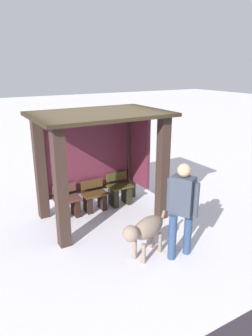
{
  "coord_description": "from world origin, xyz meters",
  "views": [
    {
      "loc": [
        -2.69,
        -5.7,
        3.23
      ],
      "look_at": [
        0.19,
        -0.73,
        1.33
      ],
      "focal_mm": 33.07,
      "sensor_mm": 36.0,
      "label": 1
    }
  ],
  "objects": [
    {
      "name": "bench_right_inside",
      "position": [
        0.67,
        0.4,
        0.31
      ],
      "size": [
        0.57,
        0.4,
        0.77
      ],
      "color": "#423F18",
      "rests_on": "ground"
    },
    {
      "name": "bus_shelter",
      "position": [
        0.1,
        0.18,
        1.56
      ],
      "size": [
        2.74,
        1.84,
        2.35
      ],
      "color": "#35261F",
      "rests_on": "ground"
    },
    {
      "name": "dog",
      "position": [
        -0.03,
        -1.77,
        0.55
      ],
      "size": [
        1.05,
        0.54,
        0.77
      ],
      "color": "gray",
      "rests_on": "ground"
    },
    {
      "name": "bench_center_inside",
      "position": [
        0.0,
        0.4,
        0.28
      ],
      "size": [
        0.57,
        0.35,
        0.71
      ],
      "color": "#4C3217",
      "rests_on": "ground"
    },
    {
      "name": "bench_left_inside",
      "position": [
        -0.67,
        0.4,
        0.28
      ],
      "size": [
        0.57,
        0.4,
        0.73
      ],
      "color": "#542E28",
      "rests_on": "ground"
    },
    {
      "name": "ground_plane",
      "position": [
        0.0,
        0.0,
        0.0
      ],
      "size": [
        60.0,
        60.0,
        0.0
      ],
      "primitive_type": "plane",
      "color": "silver"
    },
    {
      "name": "person_walking",
      "position": [
        0.52,
        -2.05,
        1.01
      ],
      "size": [
        0.53,
        0.55,
        1.73
      ],
      "color": "#39414F",
      "rests_on": "ground"
    }
  ]
}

